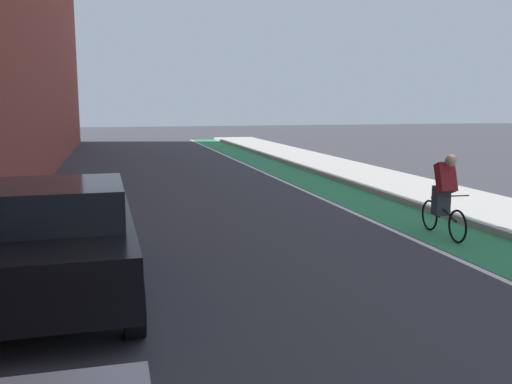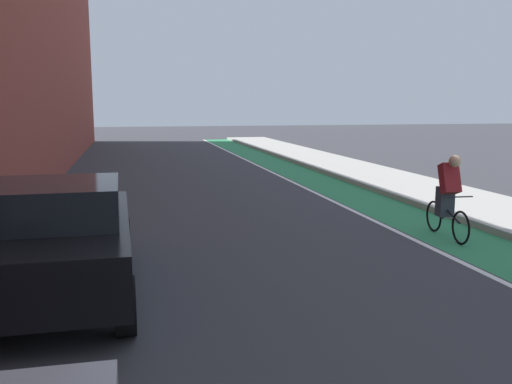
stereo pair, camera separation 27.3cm
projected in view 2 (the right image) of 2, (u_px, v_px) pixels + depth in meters
name	position (u px, v px, depth m)	size (l,w,h in m)	color
ground_plane	(218.00, 194.00, 15.65)	(97.07, 97.07, 0.00)	#38383D
bike_lane_paint	(317.00, 180.00, 18.37)	(1.60, 44.12, 0.00)	#2D8451
lane_divider_stripe	(291.00, 181.00, 18.17)	(0.12, 44.12, 0.00)	white
sidewalk_right	(377.00, 176.00, 18.84)	(2.74, 44.12, 0.14)	#A8A59E
parked_sedan_black	(54.00, 238.00, 7.20)	(2.03, 4.27, 1.53)	black
cyclist_trailing	(448.00, 196.00, 10.37)	(0.48, 1.67, 1.59)	black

